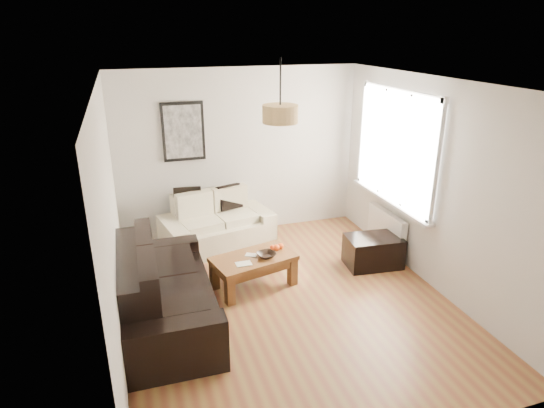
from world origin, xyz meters
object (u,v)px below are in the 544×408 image
object	(u,v)px
loveseat_cream	(217,222)
ottoman	(373,251)
sofa_leather	(165,287)
coffee_table	(254,271)

from	to	relation	value
loveseat_cream	ottoman	size ratio (longest dim) A/B	2.13
sofa_leather	ottoman	world-z (taller)	sofa_leather
sofa_leather	coffee_table	bearing A→B (deg)	-67.85
loveseat_cream	sofa_leather	size ratio (longest dim) A/B	0.78
loveseat_cream	sofa_leather	world-z (taller)	sofa_leather
loveseat_cream	sofa_leather	bearing A→B (deg)	-129.37
loveseat_cream	coffee_table	world-z (taller)	loveseat_cream
coffee_table	ottoman	xyz separation A→B (m)	(1.74, 0.04, 0.00)
sofa_leather	coffee_table	distance (m)	1.25
loveseat_cream	coffee_table	size ratio (longest dim) A/B	1.55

